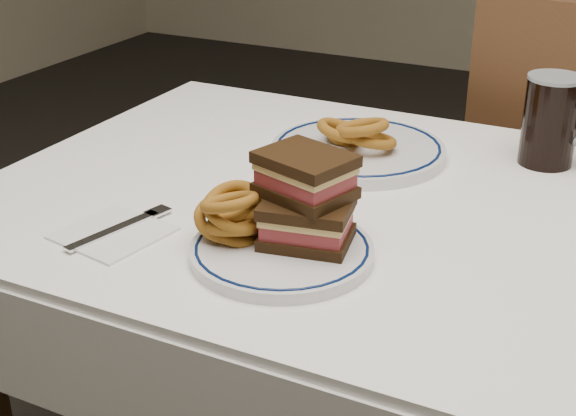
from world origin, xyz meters
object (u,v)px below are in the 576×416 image
at_px(beer_mug, 552,120).
at_px(far_plate, 358,150).
at_px(main_plate, 282,251).
at_px(reuben_sandwich, 306,199).

xyz_separation_m(beer_mug, far_plate, (-0.30, -0.11, -0.07)).
bearing_deg(main_plate, reuben_sandwich, 58.69).
height_order(reuben_sandwich, beer_mug, beer_mug).
distance_m(reuben_sandwich, beer_mug, 0.52).
xyz_separation_m(main_plate, reuben_sandwich, (0.02, 0.03, 0.07)).
bearing_deg(beer_mug, reuben_sandwich, -116.74).
relative_size(reuben_sandwich, beer_mug, 0.94).
bearing_deg(reuben_sandwich, beer_mug, 63.26).
distance_m(main_plate, beer_mug, 0.56).
xyz_separation_m(reuben_sandwich, beer_mug, (0.23, 0.46, 0.00)).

